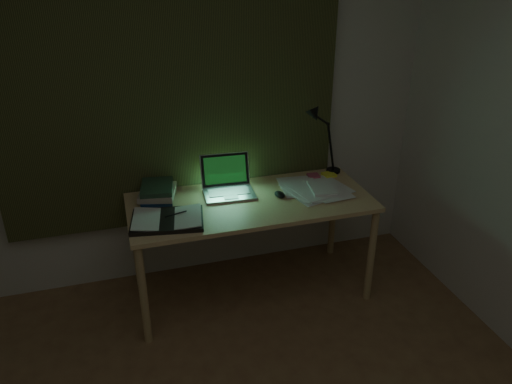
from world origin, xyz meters
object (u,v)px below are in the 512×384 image
at_px(loose_papers, 314,188).
at_px(book_stack, 156,192).
at_px(laptop, 229,179).
at_px(open_textbook, 167,219).
at_px(desk, 251,248).
at_px(desk_lamp, 336,136).

bearing_deg(loose_papers, book_stack, 171.21).
height_order(laptop, open_textbook, laptop).
bearing_deg(book_stack, open_textbook, -85.45).
bearing_deg(open_textbook, desk, 22.58).
bearing_deg(loose_papers, desk_lamp, 43.60).
relative_size(desk, desk_lamp, 2.88).
bearing_deg(desk_lamp, open_textbook, -169.36).
bearing_deg(loose_papers, open_textbook, -170.78).
bearing_deg(desk_lamp, desk, -165.97).
relative_size(desk, loose_papers, 3.95).
bearing_deg(open_textbook, loose_papers, 18.47).
distance_m(desk, laptop, 0.49).
distance_m(open_textbook, book_stack, 0.32).
relative_size(loose_papers, desk_lamp, 0.73).
distance_m(desk, loose_papers, 0.57).
distance_m(desk, desk_lamp, 0.97).
distance_m(desk, book_stack, 0.72).
bearing_deg(desk, laptop, 134.31).
bearing_deg(open_textbook, laptop, 38.56).
relative_size(laptop, book_stack, 1.41).
xyz_separation_m(open_textbook, loose_papers, (0.99, 0.16, -0.01)).
relative_size(laptop, loose_papers, 0.93).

